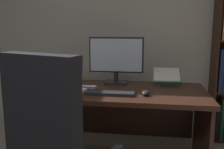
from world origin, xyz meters
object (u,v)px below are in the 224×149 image
desk (114,107)px  open_binder (55,92)px  pen (89,87)px  computer_mouse (146,93)px  keyboard (110,93)px  laptop (65,76)px  reading_stand_with_book (167,76)px  notepad (87,88)px  monitor (116,60)px

desk → open_binder: (-0.47, -0.28, 0.20)m
pen → computer_mouse: bearing=-16.3°
keyboard → open_binder: size_ratio=0.88×
laptop → keyboard: size_ratio=0.75×
reading_stand_with_book → pen: reading_stand_with_book is taller
keyboard → computer_mouse: 0.30m
notepad → pen: (0.02, 0.00, 0.01)m
reading_stand_with_book → notepad: size_ratio=1.34×
desk → computer_mouse: bearing=-38.6°
laptop → open_binder: 0.48m
monitor → computer_mouse: (0.30, -0.42, -0.22)m
computer_mouse → open_binder: (-0.76, -0.05, -0.01)m
desk → open_binder: open_binder is taller
desk → reading_stand_with_book: 0.61m
laptop → computer_mouse: bearing=-27.1°
laptop → reading_stand_with_book: laptop is taller
pen → reading_stand_with_book: bearing=25.0°
monitor → computer_mouse: size_ratio=5.16×
keyboard → pen: bearing=145.0°
keyboard → pen: 0.26m
computer_mouse → open_binder: bearing=-176.2°
keyboard → reading_stand_with_book: 0.70m
notepad → pen: 0.02m
keyboard → laptop: bearing=141.3°
desk → reading_stand_with_book: (0.49, 0.25, 0.26)m
keyboard → monitor: bearing=90.0°
keyboard → reading_stand_with_book: (0.50, 0.48, 0.06)m
desk → laptop: 0.62m
computer_mouse → notepad: bearing=164.3°
desk → laptop: bearing=160.4°
reading_stand_with_book → pen: (-0.71, -0.33, -0.06)m
computer_mouse → pen: (-0.52, 0.15, -0.01)m
desk → pen: (-0.22, -0.08, 0.20)m
pen → open_binder: bearing=-140.5°
laptop → keyboard: laptop is taller
computer_mouse → desk: bearing=141.4°
keyboard → open_binder: (-0.46, -0.05, -0.00)m
computer_mouse → reading_stand_with_book: (0.20, 0.48, 0.05)m
laptop → notepad: laptop is taller
monitor → open_binder: size_ratio=1.12×
desk → keyboard: 0.31m
desk → keyboard: size_ratio=3.96×
monitor → notepad: size_ratio=2.56×
desk → computer_mouse: computer_mouse is taller
reading_stand_with_book → pen: 0.79m
monitor → keyboard: bearing=-90.0°
keyboard → reading_stand_with_book: reading_stand_with_book is taller
monitor → computer_mouse: bearing=-54.4°
desk → notepad: notepad is taller
reading_stand_with_book → desk: bearing=-153.2°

